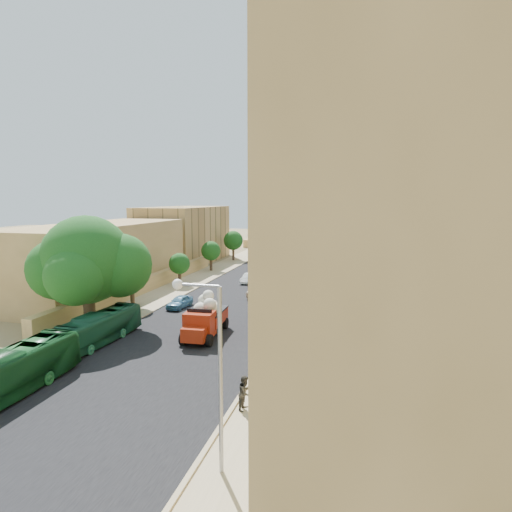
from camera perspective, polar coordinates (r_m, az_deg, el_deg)
The scene contains 36 objects.
ground at distance 33.06m, azimuth -11.51°, elevation -12.80°, with size 260.00×260.00×0.00m, color olive.
road_surface at distance 60.51m, azimuth 0.94°, elevation -3.26°, with size 14.00×140.00×0.01m, color black.
sidewalk_east at distance 59.08m, azimuth 9.96°, elevation -3.65°, with size 5.00×140.00×0.01m, color tan.
sidewalk_west at distance 63.34m, azimuth -7.46°, elevation -2.83°, with size 5.00×140.00×0.01m, color tan.
kerb_east at distance 59.30m, azimuth 7.55°, elevation -3.50°, with size 0.25×140.00×0.12m, color tan.
kerb_west at distance 62.46m, azimuth -5.33°, elevation -2.90°, with size 0.25×140.00×0.12m, color tan.
townhouse_a at distance 25.41m, azimuth 19.07°, elevation -4.26°, with size 9.00×14.00×16.40m.
townhouse_b at distance 39.30m, azimuth 17.38°, elevation -1.20°, with size 9.00×14.00×14.90m.
townhouse_c at distance 53.04m, azimuth 16.68°, elevation 2.41°, with size 9.00×14.00×17.40m.
townhouse_d at distance 67.05m, azimuth 16.19°, elevation 2.81°, with size 9.00×14.00×15.90m.
corner_block at distance 12.16m, azimuth 27.19°, elevation -10.22°, with size 9.20×10.20×15.70m.
west_wall at distance 55.54m, azimuth -14.20°, elevation -3.55°, with size 1.00×40.00×1.80m, color tan.
west_building_low at distance 56.20m, azimuth -20.22°, elevation -0.25°, with size 10.00×28.00×8.40m, color #9E7B45.
west_building_mid at distance 78.77m, azimuth -9.50°, elevation 2.85°, with size 10.00×22.00×10.00m, color tan.
church at distance 107.31m, azimuth 7.01°, elevation 6.56°, with size 28.00×22.50×36.30m.
ficus_tree at distance 39.72m, azimuth -21.50°, elevation -0.85°, with size 10.08×9.27×10.08m.
street_tree_a at distance 47.01m, azimuth -16.26°, elevation -2.33°, with size 3.46×3.46×5.32m.
street_tree_b at distance 57.63m, azimuth -10.18°, elevation -1.03°, with size 2.81×2.81×4.31m.
street_tree_c at distance 68.58m, azimuth -6.04°, elevation 0.67°, with size 3.08×3.08×4.74m.
street_tree_d at distance 79.81m, azimuth -3.05°, elevation 2.07°, with size 3.60×3.60×5.53m.
streetlamp at distance 18.03m, azimuth -6.27°, elevation -12.73°, with size 2.11×0.44×8.22m.
red_truck at distance 36.30m, azimuth -6.81°, elevation -8.09°, with size 2.87×6.55×3.75m.
olive_pickup at distance 49.91m, azimuth 2.75°, elevation -4.53°, with size 2.56×4.83×1.91m.
bus_green_south at distance 29.40m, azimuth -30.14°, elevation -13.44°, with size 2.35×10.05×2.80m, color #154C21.
bus_green_north at distance 36.65m, azimuth -20.17°, elevation -9.01°, with size 2.10×8.97×2.50m, color #1C5939.
bus_red_east at distance 39.05m, azimuth 3.16°, elevation -7.61°, with size 2.00×8.56×2.38m, color #B12105.
bus_cream_east at distance 54.79m, azimuth 6.49°, elevation -3.11°, with size 2.14×9.15×2.55m, color beige.
car_blue_a at distance 46.15m, azimuth -10.13°, elevation -6.02°, with size 1.53×3.80×1.30m, color teal.
car_white_a at distance 58.66m, azimuth -0.98°, elevation -2.99°, with size 1.34×3.84×1.26m, color white.
car_cream at distance 50.10m, azimuth 1.27°, elevation -4.74°, with size 2.36×5.12×1.42m, color beige.
car_dkblue at distance 77.36m, azimuth 1.26°, elevation -0.45°, with size 1.55×3.82×1.11m, color #101556.
car_white_b at distance 72.60m, azimuth 6.07°, elevation -0.96°, with size 1.51×3.75×1.28m, color white.
car_blue_b at distance 83.60m, azimuth 4.32°, elevation 0.14°, with size 1.17×3.35×1.10m, color teal.
pedestrian_a at distance 34.38m, azimuth 8.36°, elevation -10.59°, with size 0.55×0.36×1.50m, color black.
pedestrian_b at distance 24.50m, azimuth -1.48°, elevation -17.75°, with size 0.93×0.73×1.92m, color #353128.
pedestrian_c at distance 39.22m, azimuth 6.37°, elevation -8.23°, with size 0.89×0.37×1.52m, color #2E2E31.
Camera 1 is at (13.74, -27.80, 11.47)m, focal length 30.00 mm.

